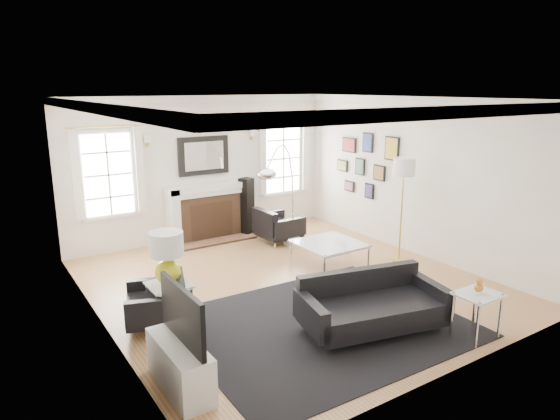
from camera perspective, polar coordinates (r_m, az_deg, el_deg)
floor at (r=7.82m, az=0.90°, el=-8.37°), size 6.00×6.00×0.00m
back_wall at (r=9.98m, az=-8.77°, el=4.76°), size 5.50×0.04×2.80m
front_wall at (r=5.27m, az=19.56°, el=-4.22°), size 5.50×0.04×2.80m
left_wall at (r=6.33m, az=-20.18°, el=-1.29°), size 0.04×6.00×2.80m
right_wall at (r=9.19m, az=15.33°, el=3.64°), size 0.04×6.00×2.80m
ceiling at (r=7.23m, az=0.99°, el=12.62°), size 5.50×6.00×0.02m
crown_molding at (r=7.23m, az=0.99°, el=12.14°), size 5.50×6.00×0.12m
fireplace at (r=9.97m, az=-8.09°, el=-0.26°), size 1.70×0.69×1.11m
mantel_mirror at (r=9.90m, az=-8.71°, el=6.16°), size 1.05×0.07×0.75m
window_left at (r=9.32m, az=-19.05°, el=3.88°), size 1.24×0.15×1.62m
window_right at (r=10.81m, az=0.33°, el=5.94°), size 1.24×0.15×1.62m
gallery_wall at (r=10.04m, az=9.74°, el=5.55°), size 0.04×1.73×1.29m
tv_unit at (r=5.29m, az=-11.33°, el=-16.33°), size 0.35×1.00×1.09m
area_rug at (r=6.57m, az=4.81°, el=-12.92°), size 3.48×2.92×0.01m
sofa at (r=6.40m, az=10.24°, el=-10.77°), size 1.93×1.19×0.59m
armchair_left at (r=6.59m, az=-13.63°, el=-10.38°), size 0.93×0.98×0.54m
armchair_right at (r=9.70m, az=-0.41°, el=-1.93°), size 0.77×0.85×0.56m
coffee_table at (r=8.34m, az=5.67°, el=-3.95°), size 1.00×1.00×0.45m
side_table_left at (r=6.53m, az=-12.57°, el=-9.12°), size 0.50×0.50×0.55m
nesting_table at (r=6.52m, az=21.62°, el=-9.83°), size 0.52×0.43×0.57m
gourd_lamp at (r=6.35m, az=-12.80°, el=-4.98°), size 0.42×0.42×0.68m
orange_vase at (r=6.44m, az=21.79°, el=-8.09°), size 0.11×0.11×0.17m
arc_floor_lamp at (r=8.54m, az=0.14°, el=1.54°), size 1.48×1.37×2.10m
stick_floor_lamp at (r=8.63m, az=13.97°, el=4.20°), size 0.37×0.37×1.81m
speaker_tower at (r=10.17m, az=-3.84°, el=0.39°), size 0.30×0.30×1.17m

